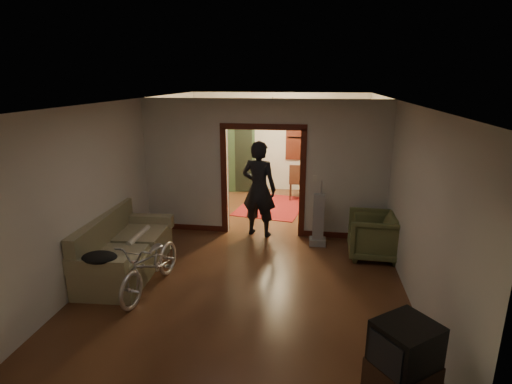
% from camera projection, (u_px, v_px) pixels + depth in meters
% --- Properties ---
extents(floor, '(5.00, 8.50, 0.01)m').
position_uv_depth(floor, '(258.00, 246.00, 7.83)').
color(floor, '#402314').
rests_on(floor, ground).
extents(ceiling, '(5.00, 8.50, 0.01)m').
position_uv_depth(ceiling, '(258.00, 101.00, 7.06)').
color(ceiling, white).
rests_on(ceiling, floor).
extents(wall_back, '(5.00, 0.02, 2.80)m').
position_uv_depth(wall_back, '(278.00, 142.00, 11.49)').
color(wall_back, beige).
rests_on(wall_back, floor).
extents(wall_left, '(0.02, 8.50, 2.80)m').
position_uv_depth(wall_left, '(132.00, 173.00, 7.79)').
color(wall_left, beige).
rests_on(wall_left, floor).
extents(wall_right, '(0.02, 8.50, 2.80)m').
position_uv_depth(wall_right, '(397.00, 182.00, 7.10)').
color(wall_right, beige).
rests_on(wall_right, floor).
extents(partition_wall, '(5.00, 0.14, 2.80)m').
position_uv_depth(partition_wall, '(263.00, 169.00, 8.16)').
color(partition_wall, beige).
rests_on(partition_wall, floor).
extents(door_casing, '(1.74, 0.20, 2.32)m').
position_uv_depth(door_casing, '(263.00, 183.00, 8.24)').
color(door_casing, '#40160E').
rests_on(door_casing, floor).
extents(far_window, '(0.98, 0.06, 1.28)m').
position_uv_depth(far_window, '(303.00, 138.00, 11.31)').
color(far_window, black).
rests_on(far_window, wall_back).
extents(chandelier, '(0.24, 0.24, 0.24)m').
position_uv_depth(chandelier, '(273.00, 114.00, 9.56)').
color(chandelier, '#FFE0A5').
rests_on(chandelier, ceiling).
extents(light_switch, '(0.08, 0.01, 0.12)m').
position_uv_depth(light_switch, '(315.00, 178.00, 7.98)').
color(light_switch, silver).
rests_on(light_switch, partition_wall).
extents(sofa, '(1.07, 2.17, 0.97)m').
position_uv_depth(sofa, '(126.00, 244.00, 6.72)').
color(sofa, '#7A7551').
rests_on(sofa, floor).
extents(rolled_paper, '(0.10, 0.81, 0.10)m').
position_uv_depth(rolled_paper, '(139.00, 236.00, 6.98)').
color(rolled_paper, beige).
rests_on(rolled_paper, sofa).
extents(jacket, '(0.52, 0.39, 0.15)m').
position_uv_depth(jacket, '(99.00, 257.00, 5.79)').
color(jacket, black).
rests_on(jacket, sofa).
extents(bicycle, '(0.78, 1.72, 0.87)m').
position_uv_depth(bicycle, '(151.00, 264.00, 6.12)').
color(bicycle, silver).
rests_on(bicycle, floor).
extents(armchair, '(0.95, 0.92, 0.83)m').
position_uv_depth(armchair, '(373.00, 235.00, 7.29)').
color(armchair, '#555C34').
rests_on(armchair, floor).
extents(crt_tv, '(0.74, 0.73, 0.47)m').
position_uv_depth(crt_tv, '(406.00, 346.00, 3.83)').
color(crt_tv, black).
rests_on(crt_tv, tv_stand).
extents(vacuum, '(0.34, 0.28, 1.05)m').
position_uv_depth(vacuum, '(318.00, 220.00, 7.78)').
color(vacuum, gray).
rests_on(vacuum, floor).
extents(person, '(0.82, 0.63, 1.99)m').
position_uv_depth(person, '(259.00, 189.00, 8.17)').
color(person, black).
rests_on(person, floor).
extents(oriental_rug, '(1.88, 2.27, 0.02)m').
position_uv_depth(oriental_rug, '(272.00, 206.00, 10.27)').
color(oriental_rug, maroon).
rests_on(oriental_rug, floor).
extents(locker, '(1.01, 0.69, 1.85)m').
position_uv_depth(locker, '(238.00, 159.00, 11.58)').
color(locker, '#223620').
rests_on(locker, floor).
extents(globe, '(0.29, 0.29, 0.29)m').
position_uv_depth(globe, '(238.00, 123.00, 11.30)').
color(globe, '#1E5972').
rests_on(globe, locker).
extents(desk, '(1.07, 0.67, 0.75)m').
position_uv_depth(desk, '(322.00, 183.00, 11.11)').
color(desk, '#341A11').
rests_on(desk, floor).
extents(desk_chair, '(0.55, 0.55, 0.99)m').
position_uv_depth(desk_chair, '(298.00, 182.00, 10.74)').
color(desk_chair, '#341A11').
rests_on(desk_chair, floor).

